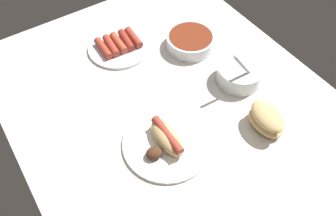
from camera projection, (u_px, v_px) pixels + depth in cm
name	position (u px, v px, depth cm)	size (l,w,h in cm)	color
ground_plane	(179.00, 115.00, 103.12)	(120.00, 90.00, 3.00)	silver
plate_hotdog_assembled	(167.00, 141.00, 93.73)	(24.51, 24.51, 5.61)	white
bread_stack	(266.00, 119.00, 95.77)	(12.38, 8.75, 7.20)	#DBB77A
bowl_chili	(190.00, 41.00, 117.00)	(16.21, 16.21, 4.59)	white
bowl_coleslaw	(239.00, 72.00, 107.19)	(14.05, 14.05, 15.54)	silver
plate_sausages	(119.00, 45.00, 117.58)	(21.20, 21.20, 3.53)	white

